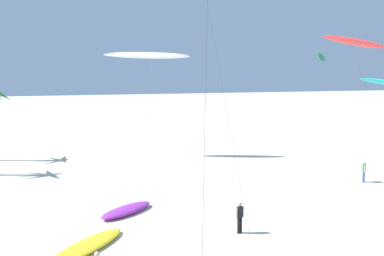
% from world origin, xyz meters
% --- Properties ---
extents(flying_kite_0, '(8.44, 5.91, 10.46)m').
position_xyz_m(flying_kite_0, '(1.89, 38.78, 9.91)').
color(flying_kite_0, white).
rests_on(flying_kite_0, ground).
extents(flying_kite_5, '(1.57, 10.02, 11.69)m').
position_xyz_m(flying_kite_5, '(15.11, 25.65, 10.67)').
color(flying_kite_5, red).
rests_on(flying_kite_5, ground).
extents(flying_kite_6, '(4.15, 11.33, 11.35)m').
position_xyz_m(flying_kite_6, '(28.34, 49.82, 10.29)').
color(flying_kite_6, green).
rests_on(flying_kite_6, ground).
extents(grounded_kite_0, '(3.91, 3.42, 0.40)m').
position_xyz_m(grounded_kite_0, '(-2.83, 21.96, 0.20)').
color(grounded_kite_0, purple).
rests_on(grounded_kite_0, ground).
extents(grounded_kite_1, '(4.55, 4.71, 0.29)m').
position_xyz_m(grounded_kite_1, '(-5.44, 17.21, 0.15)').
color(grounded_kite_1, yellow).
rests_on(grounded_kite_1, ground).
extents(person_near_left, '(0.31, 0.47, 1.65)m').
position_xyz_m(person_near_left, '(15.60, 24.00, 0.91)').
color(person_near_left, '#284CA3').
rests_on(person_near_left, ground).
extents(person_near_right, '(0.49, 0.28, 1.68)m').
position_xyz_m(person_near_right, '(2.37, 17.00, 0.92)').
color(person_near_right, black).
rests_on(person_near_right, ground).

